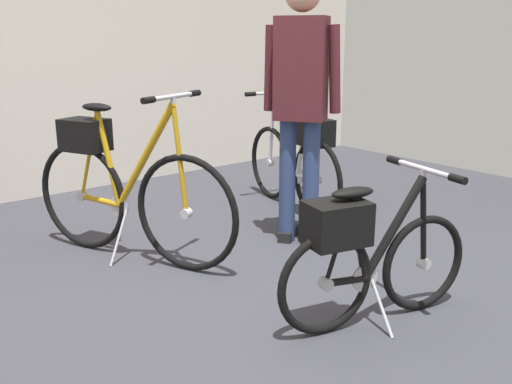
# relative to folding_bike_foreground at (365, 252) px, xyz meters

# --- Properties ---
(ground_plane) EXTENTS (7.44, 7.44, 0.00)m
(ground_plane) POSITION_rel_folding_bike_foreground_xyz_m (-0.26, 0.52, -0.37)
(ground_plane) COLOR #38383F
(back_wall) EXTENTS (7.44, 0.10, 2.95)m
(back_wall) POSITION_rel_folding_bike_foreground_xyz_m (-0.26, 3.35, 1.10)
(back_wall) COLOR silver
(back_wall) RESTS_ON ground_plane
(folding_bike_foreground) EXTENTS (1.06, 0.52, 0.77)m
(folding_bike_foreground) POSITION_rel_folding_bike_foreground_xyz_m (0.00, 0.00, 0.00)
(folding_bike_foreground) COLOR black
(folding_bike_foreground) RESTS_ON ground_plane
(display_bike_left) EXTENTS (0.53, 1.32, 0.93)m
(display_bike_left) POSITION_rel_folding_bike_foreground_xyz_m (1.05, 1.59, 0.05)
(display_bike_left) COLOR black
(display_bike_left) RESTS_ON ground_plane
(display_bike_right) EXTENTS (0.70, 1.41, 1.05)m
(display_bike_right) POSITION_rel_folding_bike_foreground_xyz_m (-0.48, 1.54, 0.09)
(display_bike_right) COLOR black
(display_bike_right) RESTS_ON ground_plane
(visitor_near_wall) EXTENTS (0.38, 0.45, 1.73)m
(visitor_near_wall) POSITION_rel_folding_bike_foreground_xyz_m (0.56, 1.04, 0.62)
(visitor_near_wall) COLOR navy
(visitor_near_wall) RESTS_ON ground_plane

